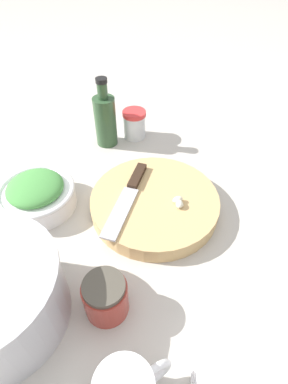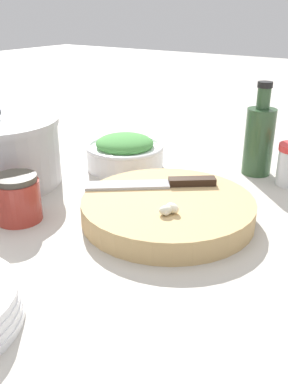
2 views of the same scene
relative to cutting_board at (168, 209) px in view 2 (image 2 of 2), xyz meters
The scene contains 7 objects.
ground_plane 0.09m from the cutting_board, 117.94° to the left, with size 5.00×5.00×0.00m, color #B2ADA3.
cutting_board is the anchor object (origin of this frame).
chef_knife 0.06m from the cutting_board, 47.26° to the left, with size 0.16×0.20×0.01m.
garlic_cloves 0.06m from the cutting_board, 147.83° to the right, with size 0.03×0.03×0.02m.
herb_bowl 0.27m from the cutting_board, 51.99° to the left, with size 0.17×0.17×0.07m.
honey_jar 0.25m from the cutting_board, 124.20° to the left, with size 0.08×0.08×0.08m.
oil_bottle 0.30m from the cutting_board, ahead, with size 0.06×0.06×0.19m.
Camera 2 is at (-0.51, -0.40, 0.33)m, focal length 40.00 mm.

